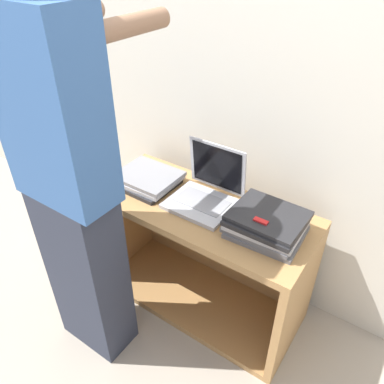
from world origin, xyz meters
name	(u,v)px	position (x,y,z in m)	size (l,w,h in m)	color
ground_plane	(174,327)	(0.00, 0.00, 0.00)	(12.00, 12.00, 0.00)	#9E9384
wall_back	(244,72)	(0.00, 0.58, 1.20)	(8.00, 0.05, 2.40)	beige
cart	(206,249)	(0.00, 0.30, 0.33)	(1.09, 0.47, 0.66)	#A87A47
laptop_open	(206,192)	(0.00, 0.28, 0.71)	(0.30, 0.28, 0.27)	#B7B7BC
laptop_stack_left	(147,179)	(-0.33, 0.24, 0.69)	(0.32, 0.27, 0.06)	#232326
laptop_stack_right	(267,224)	(0.34, 0.23, 0.71)	(0.32, 0.27, 0.10)	slate
person	(69,184)	(-0.30, -0.23, 0.92)	(0.40, 0.54, 1.81)	#2D3342
inventory_tag	(261,221)	(0.33, 0.17, 0.76)	(0.06, 0.02, 0.01)	red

